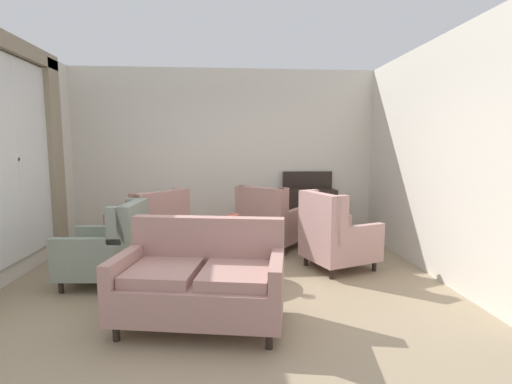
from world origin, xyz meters
TOP-DOWN VIEW (x-y plane):
  - ground at (0.00, 0.00)m, footprint 7.49×7.49m
  - wall_back at (0.00, 2.68)m, footprint 5.41×0.08m
  - wall_left at (-2.63, 0.80)m, footprint 0.08×3.75m
  - wall_right at (2.63, 0.80)m, footprint 0.08×3.75m
  - baseboard_back at (0.00, 2.62)m, footprint 5.25×0.03m
  - window_with_curtains at (-2.53, 0.92)m, footprint 0.12×2.15m
  - coffee_table at (0.06, 0.52)m, footprint 0.77×0.77m
  - porcelain_vase at (0.09, 0.52)m, footprint 0.18×0.18m
  - settee at (-0.22, -0.57)m, footprint 1.61×1.07m
  - armchair_near_sideboard at (-1.37, 0.52)m, footprint 0.95×0.79m
  - armchair_beside_settee at (1.43, 0.84)m, footprint 1.05×0.99m
  - armchair_back_corner at (-1.07, 1.44)m, footprint 1.23×1.22m
  - armchair_near_window at (0.66, 1.79)m, footprint 1.15×1.16m
  - side_table at (1.35, 1.18)m, footprint 0.47×0.47m
  - sideboard at (1.43, 2.38)m, footprint 0.88×0.43m

SIDE VIEW (x-z plane):
  - ground at x=0.00m, z-range 0.00..0.00m
  - baseboard_back at x=0.00m, z-range 0.00..0.12m
  - coffee_table at x=0.06m, z-range 0.13..0.58m
  - settee at x=-0.22m, z-range -0.07..0.88m
  - armchair_near_sideboard at x=-1.37m, z-range -0.07..0.91m
  - armchair_back_corner at x=-1.07m, z-range -0.08..0.94m
  - armchair_near_window at x=0.66m, z-range -0.08..0.94m
  - side_table at x=1.35m, z-range 0.07..0.80m
  - armchair_beside_settee at x=1.43m, z-range -0.08..0.96m
  - sideboard at x=1.43m, z-range -0.08..1.11m
  - porcelain_vase at x=0.09m, z-range 0.42..0.79m
  - wall_back at x=0.00m, z-range 0.00..2.95m
  - wall_left at x=-2.63m, z-range 0.00..2.95m
  - wall_right at x=2.63m, z-range 0.00..2.95m
  - window_with_curtains at x=-2.53m, z-range 0.25..3.01m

